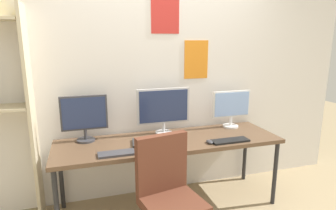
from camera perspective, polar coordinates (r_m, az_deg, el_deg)
name	(u,v)px	position (r m, az deg, el deg)	size (l,w,h in m)	color
wall_back	(158,79)	(3.14, -1.98, 5.19)	(4.66, 0.11, 2.60)	silver
desk	(169,144)	(2.90, 0.29, -7.95)	(2.26, 0.68, 0.74)	brown
office_chair	(169,209)	(2.41, 0.28, -20.31)	(0.52, 0.52, 0.99)	#2D2D33
monitor_left	(84,116)	(2.89, -16.54, -2.17)	(0.45, 0.18, 0.46)	#38383D
monitor_center	(164,108)	(2.99, -0.91, -0.67)	(0.57, 0.18, 0.49)	silver
monitor_right	(231,107)	(3.31, 12.66, -0.36)	(0.46, 0.18, 0.42)	silver
keyboard_left	(117,154)	(2.56, -10.36, -9.62)	(0.32, 0.13, 0.02)	#38383D
keyboard_right	(230,141)	(2.89, 12.43, -7.05)	(0.38, 0.13, 0.02)	black
computer_mouse	(210,142)	(2.80, 8.38, -7.37)	(0.06, 0.10, 0.03)	#38383D
laptop_closed	(149,142)	(2.78, -3.86, -7.51)	(0.32, 0.22, 0.02)	#2D2D2D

